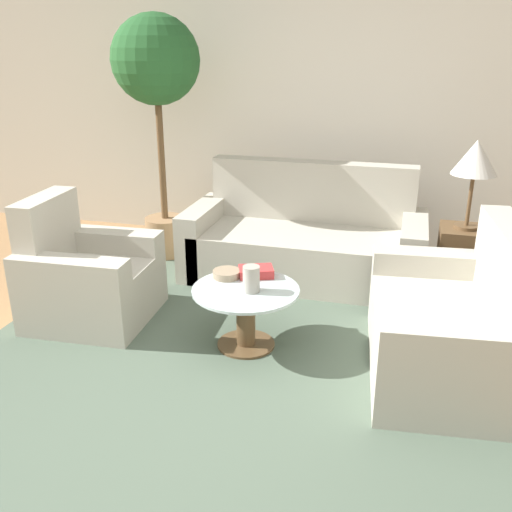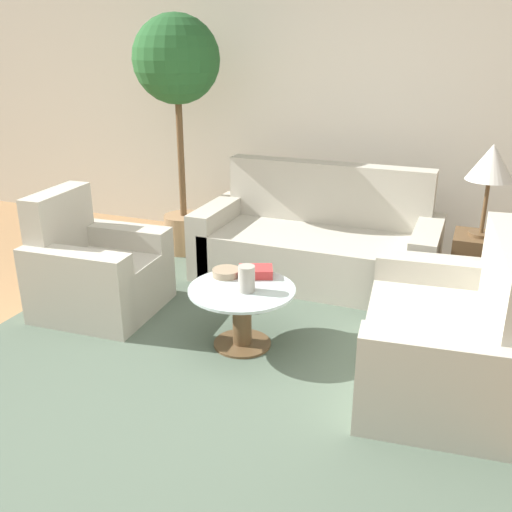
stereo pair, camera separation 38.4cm
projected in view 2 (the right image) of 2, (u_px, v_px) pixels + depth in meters
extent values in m
plane|color=#9E754C|center=(168.00, 412.00, 3.14)|extent=(14.00, 14.00, 0.00)
cube|color=beige|center=(325.00, 109.00, 5.34)|extent=(10.00, 0.06, 2.60)
cube|color=#4C5B4C|center=(242.00, 344.00, 3.82)|extent=(3.47, 3.50, 0.01)
cube|color=#B2AD9E|center=(315.00, 257.00, 4.79)|extent=(1.78, 0.88, 0.42)
cube|color=#B2AD9E|center=(327.00, 216.00, 5.00)|extent=(1.78, 0.18, 0.94)
cube|color=#B2AD9E|center=(219.00, 235.00, 5.06)|extent=(0.20, 0.88, 0.58)
cube|color=#B2AD9E|center=(425.00, 262.00, 4.45)|extent=(0.20, 0.88, 0.58)
cube|color=#B2AD9E|center=(102.00, 284.00, 4.25)|extent=(0.84, 0.65, 0.42)
cube|color=#B2AD9E|center=(63.00, 249.00, 4.26)|extent=(0.21, 0.61, 0.90)
cube|color=#B2AD9E|center=(77.00, 290.00, 3.95)|extent=(0.82, 0.24, 0.58)
cube|color=#B2AD9E|center=(123.00, 260.00, 4.49)|extent=(0.82, 0.24, 0.58)
cube|color=#B2AD9E|center=(437.00, 350.00, 3.35)|extent=(0.95, 1.19, 0.42)
cube|color=#B2AD9E|center=(503.00, 319.00, 3.18)|extent=(0.29, 1.12, 0.92)
cube|color=#B2AD9E|center=(437.00, 299.00, 3.82)|extent=(0.85, 0.29, 0.58)
cube|color=#B2AD9E|center=(441.00, 391.00, 2.83)|extent=(0.85, 0.29, 0.58)
cylinder|color=brown|center=(242.00, 343.00, 3.82)|extent=(0.38, 0.38, 0.02)
cylinder|color=brown|center=(242.00, 318.00, 3.75)|extent=(0.13, 0.13, 0.40)
cylinder|color=#B2C6C6|center=(242.00, 289.00, 3.68)|extent=(0.70, 0.70, 0.02)
cube|color=brown|center=(475.00, 272.00, 4.28)|extent=(0.37, 0.37, 0.57)
cylinder|color=brown|center=(481.00, 234.00, 4.17)|extent=(0.18, 0.18, 0.02)
cylinder|color=brown|center=(485.00, 207.00, 4.09)|extent=(0.03, 0.03, 0.39)
cone|color=beige|center=(492.00, 162.00, 3.98)|extent=(0.33, 0.33, 0.25)
cylinder|color=#93704C|center=(185.00, 233.00, 5.45)|extent=(0.38, 0.38, 0.36)
cylinder|color=brown|center=(181.00, 152.00, 5.17)|extent=(0.06, 0.06, 1.19)
sphere|color=#235628|center=(176.00, 59.00, 4.89)|extent=(0.76, 0.76, 0.76)
cylinder|color=#9E998E|center=(247.00, 279.00, 3.60)|extent=(0.11, 0.11, 0.17)
cylinder|color=gray|center=(226.00, 273.00, 3.86)|extent=(0.19, 0.19, 0.05)
cube|color=#BC3333|center=(256.00, 272.00, 3.85)|extent=(0.27, 0.23, 0.06)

